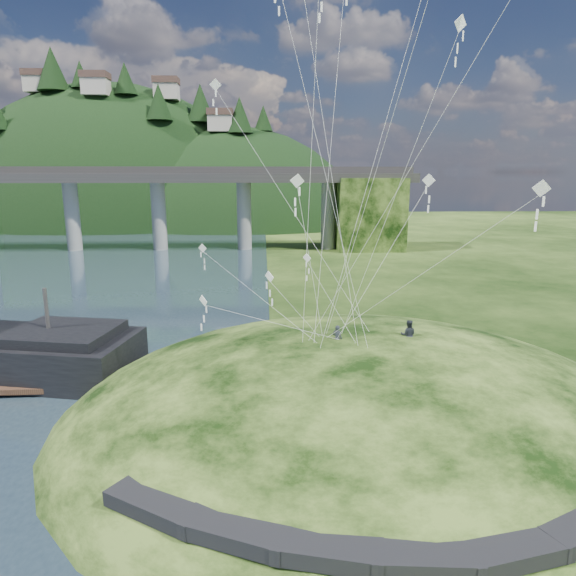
{
  "coord_description": "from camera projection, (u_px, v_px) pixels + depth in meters",
  "views": [
    {
      "loc": [
        2.52,
        -24.95,
        14.01
      ],
      "look_at": [
        4.0,
        6.0,
        7.0
      ],
      "focal_mm": 32.0,
      "sensor_mm": 36.0,
      "label": 1
    }
  ],
  "objects": [
    {
      "name": "bridge",
      "position": [
        102.0,
        197.0,
        92.17
      ],
      "size": [
        160.0,
        11.0,
        15.0
      ],
      "color": "#2D2B2B",
      "rests_on": "ground"
    },
    {
      "name": "kite_swarm",
      "position": [
        352.0,
        74.0,
        26.1
      ],
      "size": [
        17.13,
        16.53,
        21.63
      ],
      "color": "white",
      "rests_on": "ground"
    },
    {
      "name": "grass_hill",
      "position": [
        360.0,
        444.0,
        29.93
      ],
      "size": [
        36.0,
        32.0,
        13.0
      ],
      "color": "black",
      "rests_on": "ground"
    },
    {
      "name": "ground",
      "position": [
        218.0,
        442.0,
        27.28
      ],
      "size": [
        320.0,
        320.0,
        0.0
      ],
      "primitive_type": "plane",
      "color": "black",
      "rests_on": "ground"
    },
    {
      "name": "footpath",
      "position": [
        410.0,
        526.0,
        17.68
      ],
      "size": [
        22.29,
        5.84,
        0.83
      ],
      "color": "black",
      "rests_on": "ground"
    },
    {
      "name": "far_ridge",
      "position": [
        102.0,
        249.0,
        145.91
      ],
      "size": [
        153.0,
        70.0,
        94.5
      ],
      "color": "black",
      "rests_on": "ground"
    },
    {
      "name": "kite_flyers",
      "position": [
        393.0,
        321.0,
        28.93
      ],
      "size": [
        5.02,
        1.35,
        1.79
      ],
      "color": "#272C35",
      "rests_on": "ground"
    },
    {
      "name": "wooden_dock",
      "position": [
        82.0,
        384.0,
        33.61
      ],
      "size": [
        14.48,
        2.48,
        1.03
      ],
      "color": "#372116",
      "rests_on": "ground"
    }
  ]
}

